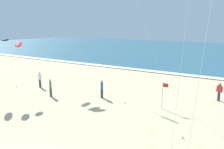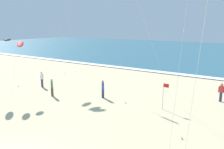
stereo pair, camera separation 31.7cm
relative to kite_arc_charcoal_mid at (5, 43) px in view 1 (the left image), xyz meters
The scene contains 8 objects.
ocean_water 48.38m from the kite_arc_charcoal_mid, 78.47° to the left, with size 160.00×60.00×0.08m, color #2D6075.
shoreline_foam 20.50m from the kite_arc_charcoal_mid, 61.14° to the left, with size 160.00×1.38×0.01m, color white.
kite_arc_charcoal_mid is the anchor object (origin of this frame).
bystander_white_top 5.40m from the kite_arc_charcoal_mid, 93.86° to the left, with size 0.50×0.22×1.59m.
bystander_green_top 5.40m from the kite_arc_charcoal_mid, 33.35° to the left, with size 0.40×0.36×1.59m.
bystander_red_top 18.68m from the kite_arc_charcoal_mid, 28.58° to the left, with size 0.50×0.22×1.59m.
bystander_blue_top 9.17m from the kite_arc_charcoal_mid, 29.96° to the left, with size 0.36×0.39×1.59m.
lifeguard_flag 13.85m from the kite_arc_charcoal_mid, 18.82° to the left, with size 0.45×0.05×2.10m.
Camera 1 is at (8.77, -5.23, 6.34)m, focal length 37.24 mm.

